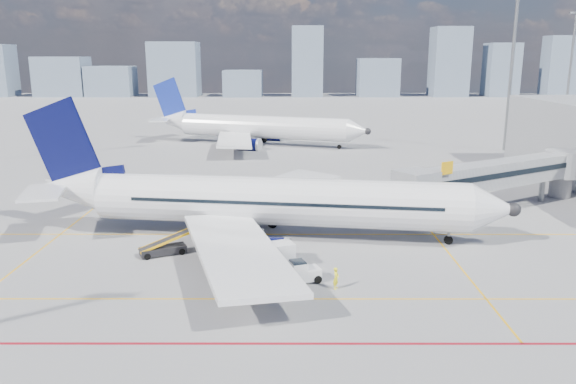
# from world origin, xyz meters

# --- Properties ---
(ground) EXTENTS (420.00, 420.00, 0.00)m
(ground) POSITION_xyz_m (0.00, 0.00, 0.00)
(ground) COLOR gray
(ground) RESTS_ON ground
(apron_markings) EXTENTS (90.00, 35.12, 0.01)m
(apron_markings) POSITION_xyz_m (-0.58, -3.91, 0.01)
(apron_markings) COLOR #E6A00C
(apron_markings) RESTS_ON ground
(jet_bridge) EXTENTS (23.55, 15.78, 6.30)m
(jet_bridge) POSITION_xyz_m (23.51, 16.91, 3.74)
(jet_bridge) COLOR #979A9F
(jet_bridge) RESTS_ON ground
(floodlight_mast_ne) EXTENTS (3.20, 0.61, 25.45)m
(floodlight_mast_ne) POSITION_xyz_m (38.00, 55.00, 13.59)
(floodlight_mast_ne) COLOR slate
(floodlight_mast_ne) RESTS_ON ground
(floodlight_mast_far) EXTENTS (3.20, 0.61, 25.45)m
(floodlight_mast_far) POSITION_xyz_m (65.00, 90.00, 13.59)
(floodlight_mast_far) COLOR slate
(floodlight_mast_far) RESTS_ON ground
(distant_skyline) EXTENTS (246.23, 15.07, 27.42)m
(distant_skyline) POSITION_xyz_m (-8.77, 190.00, 10.12)
(distant_skyline) COLOR slate
(distant_skyline) RESTS_ON ground
(main_aircraft) EXTENTS (43.70, 37.94, 12.80)m
(main_aircraft) POSITION_xyz_m (-1.87, 7.49, 3.22)
(main_aircraft) COLOR silver
(main_aircraft) RESTS_ON ground
(second_aircraft) EXTENTS (40.97, 34.87, 12.33)m
(second_aircraft) POSITION_xyz_m (-5.43, 61.64, 3.22)
(second_aircraft) COLOR silver
(second_aircraft) RESTS_ON ground
(baggage_tug) EXTENTS (2.66, 2.11, 1.64)m
(baggage_tug) POSITION_xyz_m (1.75, -3.12, 0.78)
(baggage_tug) COLOR silver
(baggage_tug) RESTS_ON ground
(cargo_dolly) EXTENTS (4.01, 2.87, 2.01)m
(cargo_dolly) POSITION_xyz_m (-0.51, -0.65, 1.10)
(cargo_dolly) COLOR black
(cargo_dolly) RESTS_ON ground
(belt_loader) EXTENTS (5.20, 3.22, 2.14)m
(belt_loader) POSITION_xyz_m (-9.32, 2.64, 0.55)
(belt_loader) COLOR black
(belt_loader) RESTS_ON ground
(ramp_worker) EXTENTS (0.56, 0.67, 1.57)m
(ramp_worker) POSITION_xyz_m (4.10, -4.28, 0.78)
(ramp_worker) COLOR yellow
(ramp_worker) RESTS_ON ground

